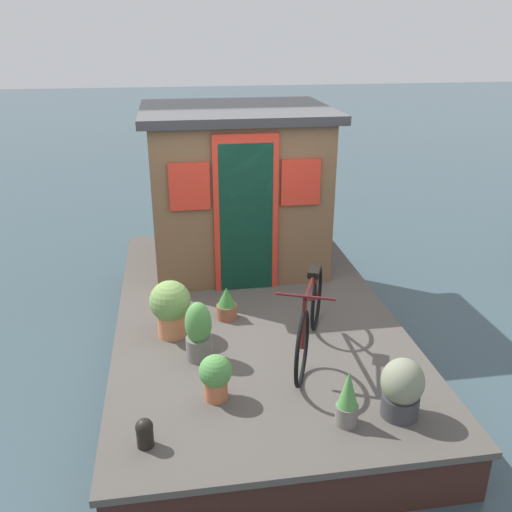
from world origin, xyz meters
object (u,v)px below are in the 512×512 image
Objects in this scene: potted_plant_lavender at (170,306)px; potted_plant_thyme at (402,388)px; potted_plant_geranium at (227,304)px; mooring_bollard at (145,432)px; potted_plant_succulent at (216,375)px; bicycle at (310,317)px; potted_plant_ivy at (199,332)px; houseboat_cabin at (237,187)px; potted_plant_sage at (348,399)px.

potted_plant_lavender is 1.16× the size of potted_plant_thyme.
potted_plant_geranium reaches higher than mooring_bollard.
potted_plant_thyme is 2.15× the size of mooring_bollard.
potted_plant_thyme reaches higher than potted_plant_succulent.
potted_plant_succulent is (-0.57, 0.92, -0.15)m from bicycle.
bicycle is at bearing -93.11° from potted_plant_ivy.
potted_plant_geranium is 1.99m from mooring_bollard.
houseboat_cabin is at bearing 14.83° from potted_plant_thyme.
houseboat_cabin is at bearing 7.32° from potted_plant_sage.
potted_plant_ivy is at bearing -151.75° from potted_plant_lavender.
potted_plant_succulent is 1.12× the size of potted_plant_geranium.
bicycle is at bearing -111.99° from potted_plant_lavender.
potted_plant_lavender is 2.31m from potted_plant_thyme.
potted_plant_thyme is (-3.29, -0.87, -0.74)m from houseboat_cabin.
mooring_bollard is at bearing 130.78° from potted_plant_succulent.
potted_plant_thyme is at bearing -130.87° from potted_plant_lavender.
bicycle is 3.84× the size of potted_plant_succulent.
potted_plant_lavender is 1.59m from mooring_bollard.
houseboat_cabin is at bearing -11.38° from potted_plant_geranium.
potted_plant_ivy is at bearing 164.15° from houseboat_cabin.
potted_plant_sage is at bearing -89.46° from mooring_bollard.
potted_plant_succulent is 1.36m from potted_plant_geranium.
houseboat_cabin is 2.09m from potted_plant_lavender.
houseboat_cabin is at bearing -10.63° from potted_plant_succulent.
houseboat_cabin reaches higher than mooring_bollard.
potted_plant_sage reaches higher than potted_plant_geranium.
houseboat_cabin is 3.44m from potted_plant_sage.
potted_plant_ivy is at bearing 155.36° from potted_plant_geranium.
potted_plant_thyme is at bearing -154.24° from bicycle.
potted_plant_succulent is 1.72× the size of mooring_bollard.
bicycle reaches higher than potted_plant_ivy.
potted_plant_geranium is at bearing -9.76° from potted_plant_succulent.
potted_plant_ivy is at bearing 86.89° from bicycle.
bicycle reaches higher than potted_plant_sage.
potted_plant_succulent is at bearing -171.10° from potted_plant_ivy.
potted_plant_ivy is 1.15× the size of potted_plant_thyme.
bicycle reaches higher than potted_plant_lavender.
potted_plant_geranium is (0.77, 0.69, -0.20)m from bicycle.
potted_plant_ivy is 1.60× the size of potted_plant_geranium.
mooring_bollard is (-0.48, 0.56, -0.10)m from potted_plant_succulent.
potted_plant_ivy is (1.09, 1.06, 0.05)m from potted_plant_sage.
bicycle is 1.06m from potted_plant_geranium.
potted_plant_thyme is (-1.77, -1.18, 0.08)m from potted_plant_geranium.
houseboat_cabin is 5.64× the size of potted_plant_succulent.
potted_plant_thyme is at bearing -165.17° from houseboat_cabin.
potted_plant_succulent is (-0.62, -0.10, -0.05)m from potted_plant_ivy.
potted_plant_succulent is at bearing 72.86° from potted_plant_thyme.
houseboat_cabin is 1.75m from potted_plant_geranium.
potted_plant_lavender reaches higher than potted_plant_thyme.
potted_plant_geranium is at bearing -23.43° from mooring_bollard.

